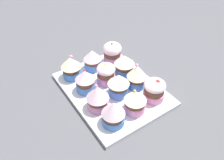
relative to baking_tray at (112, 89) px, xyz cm
name	(u,v)px	position (x,y,z in cm)	size (l,w,h in cm)	color
ground_plane	(112,94)	(0.00, 0.00, -2.10)	(180.00, 180.00, 3.00)	#4C4C51
baking_tray	(112,89)	(0.00, 0.00, 0.00)	(31.51, 24.49, 1.20)	silver
cupcake_0	(71,67)	(-10.98, -7.45, 4.52)	(6.08, 6.08, 7.78)	#477AC6
cupcake_1	(85,81)	(-3.41, -6.79, 4.16)	(5.58, 5.58, 7.26)	#477AC6
cupcake_2	(98,97)	(4.28, -7.38, 4.51)	(6.04, 6.04, 7.74)	pink
cupcake_3	(113,113)	(10.81, -6.90, 4.23)	(5.89, 5.89, 7.15)	#477AC6
cupcake_4	(93,59)	(-11.08, 0.09, 4.18)	(5.75, 5.75, 6.95)	#477AC6
cupcake_5	(105,74)	(-3.14, -0.38, 3.90)	(5.50, 5.50, 6.85)	pink
cupcake_6	(119,84)	(3.19, 0.16, 4.32)	(6.08, 6.08, 7.09)	#477AC6
cupcake_7	(137,100)	(10.57, 0.47, 4.13)	(5.90, 5.90, 7.09)	pink
cupcake_8	(112,52)	(-10.65, 7.29, 4.29)	(6.06, 6.06, 7.50)	pink
cupcake_9	(124,65)	(-3.07, 6.57, 4.33)	(6.23, 6.23, 7.10)	#477AC6
cupcake_10	(137,76)	(3.39, 6.21, 4.64)	(5.73, 5.73, 7.98)	#477AC6
cupcake_11	(154,90)	(9.97, 7.11, 3.89)	(5.91, 5.91, 6.87)	pink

